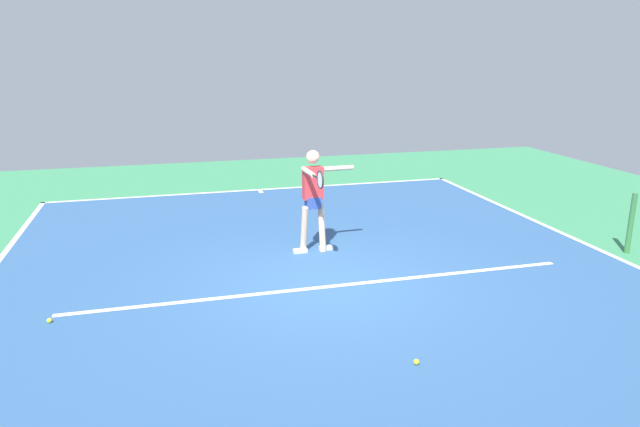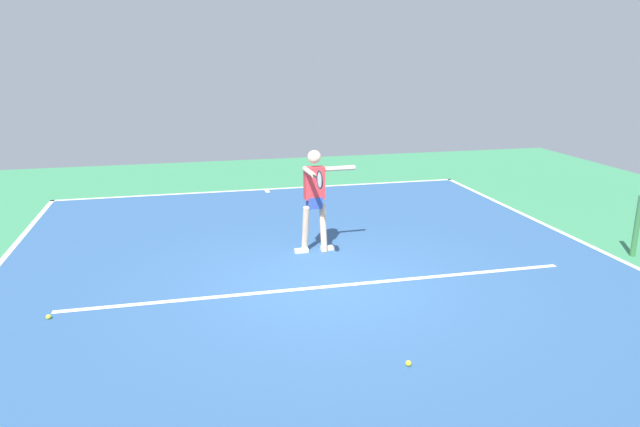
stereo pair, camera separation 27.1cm
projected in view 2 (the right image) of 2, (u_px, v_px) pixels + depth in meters
The scene contains 10 objects.
ground_plane at pixel (326, 284), 8.75m from camera, with size 21.40×21.40×0.00m, color #388456.
court_surface at pixel (326, 284), 8.75m from camera, with size 10.25×12.92×0.00m, color #2D5484.
court_line_baseline_near at pixel (266, 189), 14.75m from camera, with size 10.25×0.10×0.01m, color white.
court_line_sideline_left at pixel (615, 257), 9.87m from camera, with size 0.10×12.92×0.01m, color white.
court_line_service at pixel (328, 286), 8.65m from camera, with size 7.69×0.10×0.01m, color white.
court_line_centre_mark at pixel (267, 191), 14.56m from camera, with size 0.10×0.30×0.01m, color white.
net_post at pixel (637, 226), 9.80m from camera, with size 0.09×0.09×1.07m, color #38753D.
tennis_player at pixel (315, 194), 9.87m from camera, with size 1.09×1.21×1.81m.
tennis_ball_far_corner at pixel (408, 363), 6.46m from camera, with size 0.07×0.07×0.07m, color yellow.
tennis_ball_by_sideline at pixel (48, 317), 7.59m from camera, with size 0.07×0.07×0.07m, color #CCE033.
Camera 2 is at (1.97, 7.89, 3.39)m, focal length 32.49 mm.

